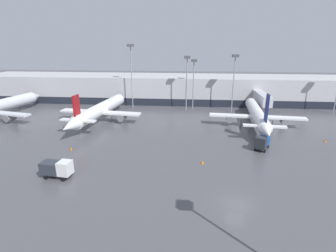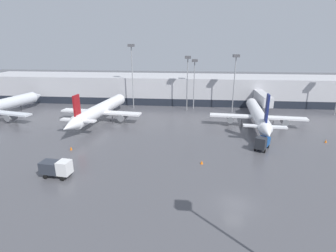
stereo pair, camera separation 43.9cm
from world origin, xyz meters
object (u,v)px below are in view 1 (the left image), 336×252
Objects in this scene: apron_light_mast_2 at (187,67)px; apron_light_mast_6 at (194,69)px; parked_jet_0 at (100,110)px; apron_light_mast_0 at (235,67)px; traffic_cone_0 at (71,149)px; traffic_cone_2 at (202,162)px; traffic_cone_1 at (325,141)px; apron_light_mast_3 at (131,59)px; service_truck_0 at (262,142)px; parked_jet_1 at (257,115)px; service_truck_2 at (57,168)px.

apron_light_mast_6 is at bearing 53.66° from apron_light_mast_2.
apron_light_mast_0 is (36.40, 13.00, 10.42)m from parked_jet_0.
apron_light_mast_6 reaches higher than traffic_cone_0.
traffic_cone_1 is at bearing 25.61° from traffic_cone_2.
apron_light_mast_3 is (-31.02, 2.77, 1.88)m from apron_light_mast_0.
apron_light_mast_2 is at bearing 140.87° from traffic_cone_1.
traffic_cone_1 is at bearing -39.13° from apron_light_mast_2.
apron_light_mast_0 reaches higher than parked_jet_0.
parked_jet_0 reaches higher than service_truck_0.
apron_light_mast_0 is at bearing 21.11° from parked_jet_1.
traffic_cone_0 is at bearing -56.36° from service_truck_0.
apron_light_mast_6 is at bearing -48.93° from parked_jet_0.
parked_jet_1 is at bearing 24.76° from traffic_cone_0.
traffic_cone_1 is 0.03× the size of apron_light_mast_3.
service_truck_0 is at bearing -86.25° from apron_light_mast_0.
traffic_cone_0 is 1.07× the size of traffic_cone_1.
traffic_cone_1 is (14.56, 5.21, -1.22)m from service_truck_0.
traffic_cone_1 is 41.09m from apron_light_mast_6.
traffic_cone_1 is at bearing -122.77° from parked_jet_1.
parked_jet_1 is at bearing -40.14° from apron_light_mast_2.
service_truck_2 is 53.31m from traffic_cone_1.
parked_jet_0 is at bearing -108.83° from apron_light_mast_3.
apron_light_mast_2 reaches higher than traffic_cone_2.
service_truck_0 is at bearing -62.27° from apron_light_mast_2.
parked_jet_0 is at bearing -148.36° from apron_light_mast_2.
parked_jet_1 is 25.61m from apron_light_mast_6.
apron_light_mast_3 is (-20.88, 39.17, 15.09)m from traffic_cone_2.
parked_jet_1 is at bearing 44.64° from service_truck_2.
parked_jet_0 is 19.78m from traffic_cone_0.
parked_jet_1 is 44.82× the size of traffic_cone_0.
apron_light_mast_2 is 17.49m from apron_light_mast_3.
apron_light_mast_2 reaches higher than service_truck_0.
apron_light_mast_3 is at bearing 150.90° from traffic_cone_1.
traffic_cone_1 reaches higher than traffic_cone_2.
parked_jet_1 is 48.95× the size of traffic_cone_2.
apron_light_mast_2 reaches higher than apron_light_mast_6.
traffic_cone_1 is 41.02m from apron_light_mast_2.
apron_light_mast_3 is at bearing 94.05° from service_truck_2.
parked_jet_1 is 6.49× the size of service_truck_0.
traffic_cone_0 is at bearing 171.54° from traffic_cone_2.
parked_jet_0 is 40.55m from parked_jet_1.
parked_jet_1 is 44.07m from traffic_cone_0.
parked_jet_0 is 31.23m from apron_light_mast_6.
apron_light_mast_6 reaches higher than parked_jet_1.
apron_light_mast_6 is (24.09, 36.32, 12.00)m from traffic_cone_0.
traffic_cone_0 is 1.09× the size of traffic_cone_2.
parked_jet_0 is 35.28m from traffic_cone_2.
service_truck_2 is at bearing -163.40° from traffic_cone_2.
traffic_cone_1 is at bearing 137.66° from service_truck_0.
apron_light_mast_2 is 1.07× the size of apron_light_mast_6.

